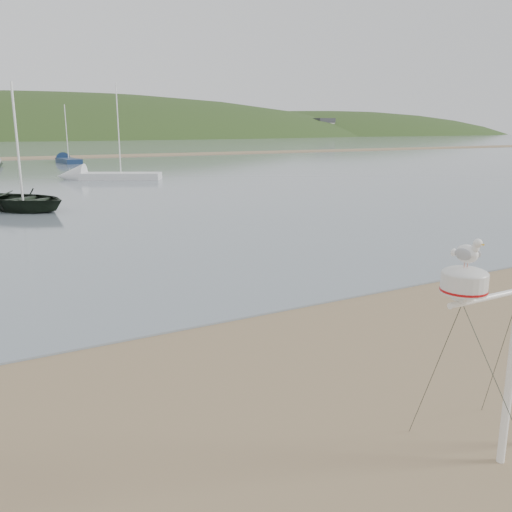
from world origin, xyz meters
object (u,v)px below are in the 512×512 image
mast_rig (510,380)px  boat_dark (19,158)px  sailboat_blue_far (65,160)px  sailboat_white_near (93,176)px

mast_rig → boat_dark: boat_dark is taller
sailboat_blue_far → sailboat_white_near: (-2.15, -22.98, -0.00)m
boat_dark → sailboat_white_near: size_ratio=0.64×
sailboat_blue_far → sailboat_white_near: 23.08m
boat_dark → sailboat_white_near: bearing=31.0°
mast_rig → sailboat_white_near: (4.11, 38.25, -0.77)m
boat_dark → sailboat_blue_far: sailboat_blue_far is taller
sailboat_blue_far → boat_dark: bearing=-103.0°
mast_rig → sailboat_white_near: bearing=83.9°
mast_rig → sailboat_blue_far: size_ratio=0.64×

